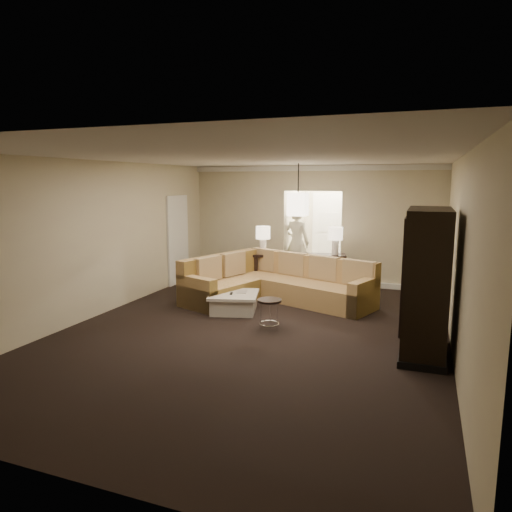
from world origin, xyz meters
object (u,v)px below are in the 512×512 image
at_px(coffee_table, 234,302).
at_px(person, 297,239).
at_px(console_table, 298,268).
at_px(armoire, 425,285).
at_px(sectional_sofa, 274,283).
at_px(drink_table, 269,308).

relative_size(coffee_table, person, 0.54).
xyz_separation_m(console_table, person, (-0.35, 1.10, 0.52)).
xyz_separation_m(armoire, person, (-3.04, 4.29, 0.01)).
bearing_deg(sectional_sofa, console_table, 101.07).
distance_m(drink_table, person, 4.14).
distance_m(sectional_sofa, coffee_table, 1.13).
bearing_deg(console_table, drink_table, -98.66).
bearing_deg(person, coffee_table, 95.73).
bearing_deg(drink_table, armoire, -6.08).
relative_size(console_table, drink_table, 4.25).
height_order(armoire, drink_table, armoire).
height_order(sectional_sofa, armoire, armoire).
xyz_separation_m(sectional_sofa, coffee_table, (-0.47, -1.01, -0.19)).
xyz_separation_m(coffee_table, drink_table, (0.95, -0.73, 0.18)).
xyz_separation_m(sectional_sofa, console_table, (0.18, 1.19, 0.11)).
distance_m(sectional_sofa, armoire, 3.56).
bearing_deg(person, console_table, 118.53).
bearing_deg(sectional_sofa, coffee_table, -95.07).
height_order(coffee_table, person, person).
distance_m(sectional_sofa, drink_table, 1.81).
distance_m(coffee_table, person, 3.41).
bearing_deg(person, drink_table, 110.14).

